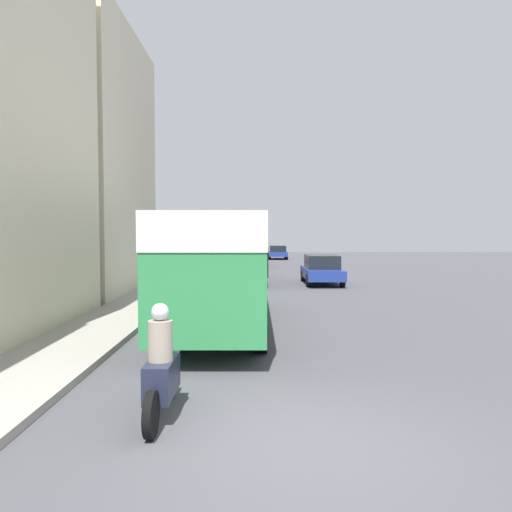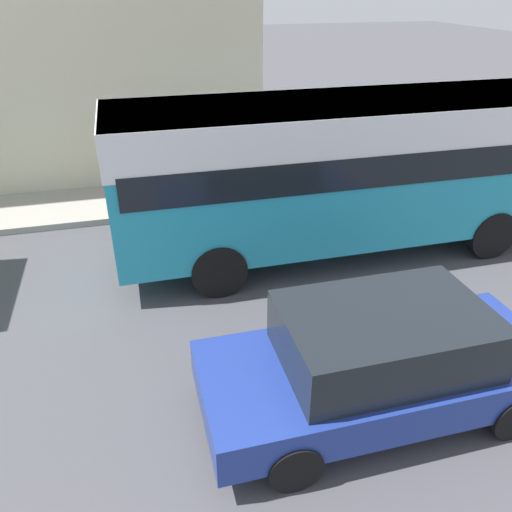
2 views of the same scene
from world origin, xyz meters
name	(u,v)px [view 2 (image 2 of 2)]	position (x,y,z in m)	size (l,w,h in m)	color
bus_following	(346,157)	(-1.63, 21.29, 1.98)	(2.59, 9.06, 3.05)	teal
car_crossing	(380,360)	(2.72, 19.95, 0.80)	(1.92, 4.55, 1.54)	navy
pedestrian_near_curb	(153,157)	(-5.35, 17.80, 1.09)	(0.35, 0.35, 1.82)	#232838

